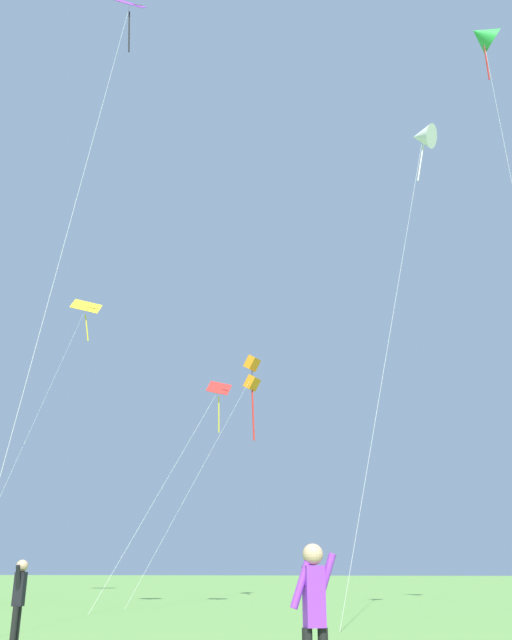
% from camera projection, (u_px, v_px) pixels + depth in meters
% --- Properties ---
extents(kite_white_distant, '(4.36, 6.84, 19.29)m').
position_uv_depth(kite_white_distant, '(422.00, 137.00, 28.73)').
color(kite_white_distant, white).
rests_on(kite_white_distant, ground_plane).
extents(kite_red_high, '(3.17, 7.50, 10.29)m').
position_uv_depth(kite_red_high, '(215.00, 400.00, 32.80)').
color(kite_red_high, red).
rests_on(kite_red_high, ground_plane).
extents(kite_orange_box, '(3.32, 11.41, 13.87)m').
position_uv_depth(kite_orange_box, '(252.00, 376.00, 41.53)').
color(kite_orange_box, orange).
rests_on(kite_orange_box, ground_plane).
extents(kite_yellow_diamond, '(2.07, 12.29, 20.81)m').
position_uv_depth(kite_yellow_diamond, '(84.00, 316.00, 50.58)').
color(kite_yellow_diamond, yellow).
rests_on(kite_yellow_diamond, ground_plane).
extents(kite_purple_streamer, '(1.16, 6.71, 23.52)m').
position_uv_depth(kite_purple_streamer, '(124.00, 30.00, 26.68)').
color(kite_purple_streamer, purple).
rests_on(kite_purple_streamer, ground_plane).
extents(kite_green_small, '(1.93, 5.76, 26.30)m').
position_uv_depth(kite_green_small, '(483.00, 37.00, 32.57)').
color(kite_green_small, green).
rests_on(kite_green_small, ground_plane).
extents(person_in_red_shirt, '(0.56, 0.33, 1.80)m').
position_uv_depth(person_in_red_shirt, '(314.00, 609.00, 7.82)').
color(person_in_red_shirt, black).
rests_on(person_in_red_shirt, ground_plane).
extents(person_with_spool, '(0.23, 0.55, 1.70)m').
position_uv_depth(person_with_spool, '(19.00, 596.00, 13.38)').
color(person_with_spool, black).
rests_on(person_with_spool, ground_plane).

